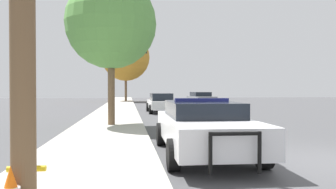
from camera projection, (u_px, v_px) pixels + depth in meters
ground_plane at (314, 161)px, 7.60m from camera, size 110.00×110.00×0.00m
sidewalk_left at (90, 164)px, 6.97m from camera, size 3.00×110.00×0.13m
police_car at (203, 126)px, 8.30m from camera, size 2.22×5.15×1.43m
fire_hydrant at (27, 166)px, 4.80m from camera, size 0.55×0.24×0.76m
traffic_light at (124, 61)px, 27.43m from camera, size 3.23×0.35×5.61m
car_background_midblock at (161, 102)px, 23.17m from camera, size 1.88×4.45×1.37m
car_background_oncoming at (201, 98)px, 31.79m from camera, size 2.20×4.70×1.38m
tree_sidewalk_near at (111, 24)px, 14.06m from camera, size 3.90×3.90×6.32m
tree_sidewalk_far at (126, 57)px, 43.17m from camera, size 6.30×6.30×8.93m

